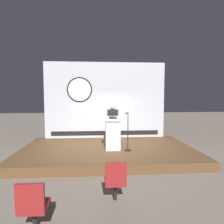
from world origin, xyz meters
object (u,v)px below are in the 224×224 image
object	(u,v)px
speaker_person	(113,125)
microphone_stand	(128,137)
podium	(113,134)
audience_chair_right	(115,179)
audience_chair_left	(33,204)

from	to	relation	value
speaker_person	microphone_stand	world-z (taller)	speaker_person
podium	audience_chair_right	size ratio (longest dim) A/B	1.35
microphone_stand	speaker_person	bearing A→B (deg)	130.82
podium	speaker_person	xyz separation A→B (m)	(0.03, 0.48, 0.25)
speaker_person	microphone_stand	bearing A→B (deg)	-49.18
audience_chair_left	speaker_person	bearing A→B (deg)	69.61
podium	audience_chair_left	size ratio (longest dim) A/B	1.35
podium	microphone_stand	bearing A→B (deg)	-10.09
podium	audience_chair_right	distance (m)	3.05
microphone_stand	audience_chair_left	xyz separation A→B (m)	(-2.12, -3.81, -0.28)
speaker_person	audience_chair_left	xyz separation A→B (m)	(-1.63, -4.38, -0.65)
audience_chair_left	audience_chair_right	size ratio (longest dim) A/B	1.00
podium	audience_chair_left	world-z (taller)	podium
speaker_person	audience_chair_left	world-z (taller)	speaker_person
speaker_person	microphone_stand	xyz separation A→B (m)	(0.50, -0.57, -0.37)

